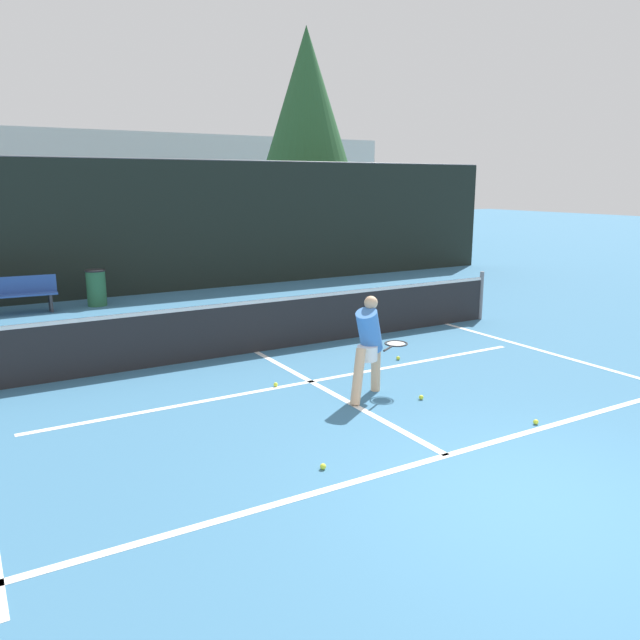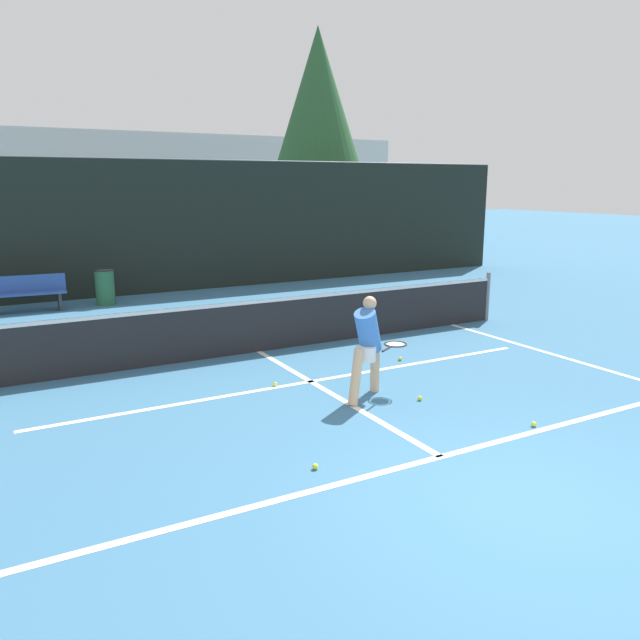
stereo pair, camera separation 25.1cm
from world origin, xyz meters
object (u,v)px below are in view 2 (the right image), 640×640
(parked_car, at_px, (89,266))
(trash_bin, at_px, (105,287))
(player_practicing, at_px, (368,343))
(courtside_bench, at_px, (27,292))

(parked_car, bearing_deg, trash_bin, -92.53)
(player_practicing, xyz_separation_m, courtside_bench, (-3.74, 8.91, -0.31))
(trash_bin, relative_size, parked_car, 0.22)
(player_practicing, bearing_deg, courtside_bench, 81.40)
(courtside_bench, xyz_separation_m, parked_car, (1.93, 3.35, 0.12))
(player_practicing, relative_size, parked_car, 0.35)
(player_practicing, bearing_deg, parked_car, 67.03)
(parked_car, bearing_deg, courtside_bench, -119.96)
(player_practicing, relative_size, courtside_bench, 0.82)
(courtside_bench, distance_m, trash_bin, 1.78)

